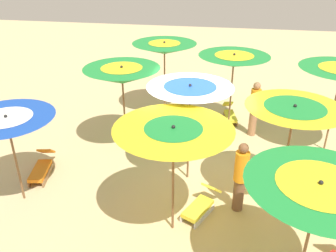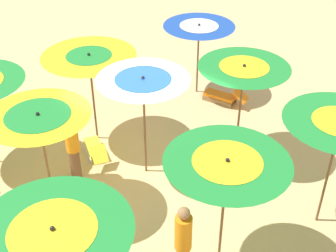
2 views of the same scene
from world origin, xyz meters
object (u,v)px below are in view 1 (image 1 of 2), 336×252
beach_umbrella_1 (294,115)px  beach_umbrella_5 (234,61)px  beach_umbrella_4 (190,94)px  beach_umbrella_6 (7,124)px  beach_umbrella_0 (319,192)px  beach_umbrella_7 (122,75)px  beach_umbrella_3 (173,136)px  lounger_1 (200,205)px  lounger_2 (41,168)px  lounger_3 (230,115)px  beachgoer_1 (254,108)px  beach_umbrella_8 (164,48)px  beachgoer_0 (240,176)px

beach_umbrella_1 → beach_umbrella_5: beach_umbrella_5 is taller
beach_umbrella_4 → beach_umbrella_6: bearing=112.2°
beach_umbrella_0 → beach_umbrella_7: beach_umbrella_7 is taller
beach_umbrella_3 → lounger_1: bearing=-43.1°
lounger_1 → beach_umbrella_6: bearing=-61.1°
beach_umbrella_7 → lounger_2: (-1.71, 1.75, -2.00)m
beach_umbrella_0 → lounger_2: size_ratio=1.68×
beach_umbrella_0 → lounger_3: beach_umbrella_0 is taller
beach_umbrella_0 → beachgoer_1: (5.54, 0.55, -1.15)m
beach_umbrella_6 → beach_umbrella_7: 3.18m
beachgoer_1 → beach_umbrella_8: bearing=-72.0°
beach_umbrella_4 → beach_umbrella_7: beach_umbrella_4 is taller
lounger_3 → beach_umbrella_0: bearing=-0.4°
lounger_1 → beachgoer_1: beachgoer_1 is taller
beach_umbrella_3 → beachgoer_0: (0.84, -1.33, -1.30)m
beach_umbrella_7 → lounger_1: 3.97m
lounger_1 → lounger_2: bearing=-74.2°
lounger_3 → beachgoer_1: 1.34m
beach_umbrella_0 → beach_umbrella_4: (2.95, 2.24, 0.21)m
beach_umbrella_1 → lounger_1: (-0.74, 1.75, -1.98)m
beach_umbrella_4 → lounger_1: (-1.30, -0.44, -2.06)m
beach_umbrella_1 → lounger_1: size_ratio=2.02×
beach_umbrella_6 → lounger_1: (0.19, -4.09, -1.74)m
beach_umbrella_4 → beachgoer_1: beach_umbrella_4 is taller
beach_umbrella_3 → lounger_1: 2.12m
beach_umbrella_8 → lounger_1: 5.70m
beach_umbrella_7 → beach_umbrella_6: bearing=147.2°
beach_umbrella_1 → lounger_3: beach_umbrella_1 is taller
beachgoer_0 → beachgoer_1: beachgoer_1 is taller
lounger_2 → beachgoer_0: (-0.48, -4.93, 0.68)m
beach_umbrella_5 → beach_umbrella_4: bearing=161.5°
beach_umbrella_1 → beachgoer_1: (3.17, 0.50, -1.29)m
beach_umbrella_4 → lounger_3: (3.51, -1.00, -2.07)m
beach_umbrella_3 → beach_umbrella_6: size_ratio=1.12×
beach_umbrella_8 → lounger_1: (-5.02, -1.70, -2.09)m
beach_umbrella_4 → beach_umbrella_7: bearing=58.9°
beach_umbrella_1 → beach_umbrella_6: 5.92m
lounger_3 → beach_umbrella_6: bearing=-54.2°
lounger_3 → beachgoer_1: size_ratio=0.73×
beach_umbrella_3 → beachgoer_1: 4.96m
lounger_1 → beachgoer_1: size_ratio=0.70×
lounger_1 → beachgoer_1: (3.90, -1.25, 0.70)m
beach_umbrella_1 → lounger_3: size_ratio=1.93×
beach_umbrella_4 → beach_umbrella_7: size_ratio=1.02×
beach_umbrella_4 → lounger_3: 4.20m
beach_umbrella_1 → beach_umbrella_4: size_ratio=0.97×
beach_umbrella_1 → beach_umbrella_7: size_ratio=0.98×
beach_umbrella_3 → beach_umbrella_8: size_ratio=0.95×
beach_umbrella_1 → beach_umbrella_6: size_ratio=1.13×
beach_umbrella_0 → beach_umbrella_8: 7.53m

